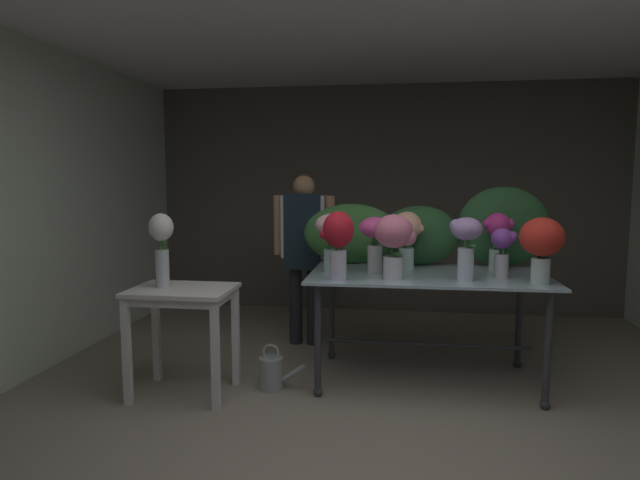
# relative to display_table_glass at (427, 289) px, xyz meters

# --- Properties ---
(ground_plane) EXTENTS (8.48, 8.48, 0.00)m
(ground_plane) POSITION_rel_display_table_glass_xyz_m (-0.36, 0.32, -0.72)
(ground_plane) COLOR gray
(wall_back) EXTENTS (5.49, 0.12, 2.63)m
(wall_back) POSITION_rel_display_table_glass_xyz_m (-0.36, 2.25, 0.60)
(wall_back) COLOR #5B564C
(wall_back) RESTS_ON ground
(wall_left) EXTENTS (0.12, 3.97, 2.63)m
(wall_left) POSITION_rel_display_table_glass_xyz_m (-3.11, 0.32, 0.60)
(wall_left) COLOR silver
(wall_left) RESTS_ON ground
(ceiling_slab) EXTENTS (5.61, 3.97, 0.12)m
(ceiling_slab) POSITION_rel_display_table_glass_xyz_m (-0.36, 0.32, 1.98)
(ceiling_slab) COLOR silver
(ceiling_slab) RESTS_ON wall_back
(display_table_glass) EXTENTS (1.75, 1.02, 0.85)m
(display_table_glass) POSITION_rel_display_table_glass_xyz_m (0.00, 0.00, 0.00)
(display_table_glass) COLOR #A8C3D2
(display_table_glass) RESTS_ON ground
(side_table_white) EXTENTS (0.71, 0.53, 0.78)m
(side_table_white) POSITION_rel_display_table_glass_xyz_m (-1.73, -0.51, -0.05)
(side_table_white) COLOR white
(side_table_white) RESTS_ON ground
(florist) EXTENTS (0.58, 0.24, 1.60)m
(florist) POSITION_rel_display_table_glass_xyz_m (-1.08, 0.78, 0.27)
(florist) COLOR #232328
(florist) RESTS_ON ground
(foliage_backdrop) EXTENTS (1.99, 0.31, 0.65)m
(foliage_backdrop) POSITION_rel_display_table_glass_xyz_m (0.05, 0.39, 0.40)
(foliage_backdrop) COLOR #387033
(foliage_backdrop) RESTS_ON display_table_glass
(vase_scarlet_freesia) EXTENTS (0.29, 0.29, 0.45)m
(vase_scarlet_freesia) POSITION_rel_display_table_glass_xyz_m (0.73, -0.32, 0.41)
(vase_scarlet_freesia) COLOR silver
(vase_scarlet_freesia) RESTS_ON display_table_glass
(vase_crimson_hydrangea) EXTENTS (0.24, 0.22, 0.48)m
(vase_crimson_hydrangea) POSITION_rel_display_table_glass_xyz_m (-0.64, -0.38, 0.41)
(vase_crimson_hydrangea) COLOR silver
(vase_crimson_hydrangea) RESTS_ON display_table_glass
(vase_fuchsia_peonies) EXTENTS (0.27, 0.23, 0.43)m
(vase_fuchsia_peonies) POSITION_rel_display_table_glass_xyz_m (-0.39, -0.05, 0.40)
(vase_fuchsia_peonies) COLOR silver
(vase_fuchsia_peonies) RESTS_ON display_table_glass
(vase_magenta_carnations) EXTENTS (0.23, 0.19, 0.45)m
(vase_magenta_carnations) POSITION_rel_display_table_glass_xyz_m (0.53, 0.15, 0.40)
(vase_magenta_carnations) COLOR silver
(vase_magenta_carnations) RESTS_ON display_table_glass
(vase_lilac_stock) EXTENTS (0.22, 0.21, 0.44)m
(vase_lilac_stock) POSITION_rel_display_table_glass_xyz_m (0.24, -0.28, 0.40)
(vase_lilac_stock) COLOR silver
(vase_lilac_stock) RESTS_ON display_table_glass
(vase_violet_anemones) EXTENTS (0.18, 0.16, 0.36)m
(vase_violet_anemones) POSITION_rel_display_table_glass_xyz_m (0.52, -0.12, 0.33)
(vase_violet_anemones) COLOR silver
(vase_violet_anemones) RESTS_ON display_table_glass
(vase_blush_ranunculus) EXTENTS (0.27, 0.25, 0.45)m
(vase_blush_ranunculus) POSITION_rel_display_table_glass_xyz_m (-0.72, -0.06, 0.42)
(vase_blush_ranunculus) COLOR silver
(vase_blush_ranunculus) RESTS_ON display_table_glass
(vase_peach_roses) EXTENTS (0.28, 0.23, 0.46)m
(vase_peach_roses) POSITION_rel_display_table_glass_xyz_m (-0.16, 0.15, 0.41)
(vase_peach_roses) COLOR silver
(vase_peach_roses) RESTS_ON display_table_glass
(vase_rosy_lilies) EXTENTS (0.30, 0.27, 0.46)m
(vase_rosy_lilies) POSITION_rel_display_table_glass_xyz_m (-0.25, -0.30, 0.42)
(vase_rosy_lilies) COLOR silver
(vase_rosy_lilies) RESTS_ON display_table_glass
(vase_white_roses_tall) EXTENTS (0.17, 0.17, 0.53)m
(vase_white_roses_tall) POSITION_rel_display_table_glass_xyz_m (-1.88, -0.51, 0.37)
(vase_white_roses_tall) COLOR silver
(vase_white_roses_tall) RESTS_ON side_table_white
(watering_can) EXTENTS (0.35, 0.18, 0.34)m
(watering_can) POSITION_rel_display_table_glass_xyz_m (-1.13, -0.33, -0.59)
(watering_can) COLOR #999EA3
(watering_can) RESTS_ON ground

